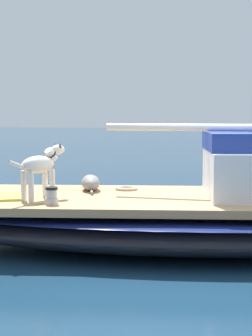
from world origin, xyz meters
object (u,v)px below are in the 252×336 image
at_px(dog_white, 41,166).
at_px(deck_winch, 52,196).
at_px(coiled_rope, 126,188).
at_px(dog_grey, 91,183).
at_px(deck_towel, 7,197).
at_px(sailboat_main, 199,221).

height_order(dog_white, deck_winch, dog_white).
height_order(dog_white, coiled_rope, dog_white).
xyz_separation_m(dog_grey, deck_towel, (0.97, -0.81, -0.09)).
xyz_separation_m(deck_winch, deck_towel, (-0.30, -0.74, -0.08)).
relative_size(sailboat_main, dog_white, 8.47).
relative_size(dog_white, deck_winch, 4.27).
distance_m(dog_white, deck_towel, 0.61).
bearing_deg(dog_white, coiled_rope, 142.15).
distance_m(dog_white, coiled_rope, 1.43).
height_order(sailboat_main, deck_winch, deck_winch).
distance_m(dog_grey, deck_winch, 1.27).
bearing_deg(deck_towel, coiled_rope, 130.81).
height_order(sailboat_main, deck_towel, deck_towel).
relative_size(deck_winch, coiled_rope, 0.65).
distance_m(deck_winch, deck_towel, 0.80).
distance_m(coiled_rope, deck_towel, 1.71).
xyz_separation_m(dog_grey, deck_winch, (1.27, -0.07, -0.01)).
relative_size(dog_white, dog_grey, 0.98).
bearing_deg(coiled_rope, dog_grey, -72.82).
xyz_separation_m(sailboat_main, deck_winch, (1.06, -1.64, 0.42)).
bearing_deg(deck_winch, deck_towel, -112.19).
relative_size(dog_grey, coiled_rope, 2.84).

